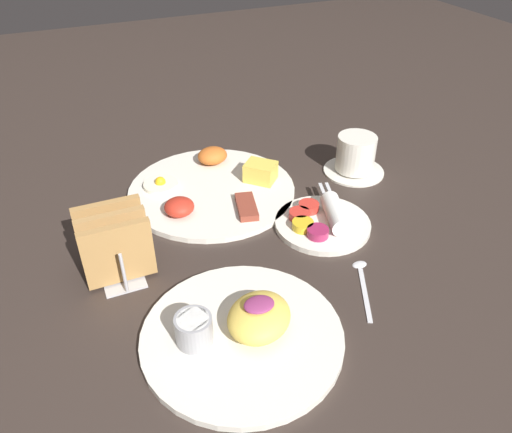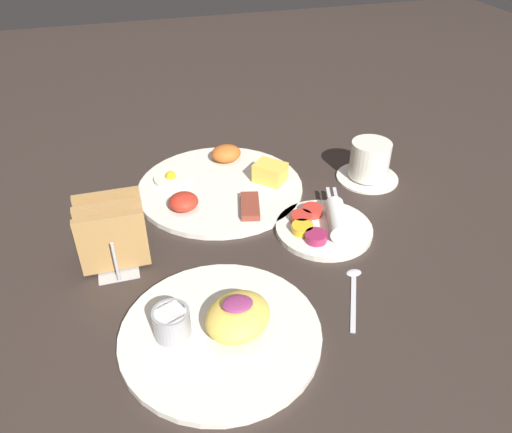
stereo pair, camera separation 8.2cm
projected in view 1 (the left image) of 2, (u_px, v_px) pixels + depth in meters
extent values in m
plane|color=#332823|center=(229.00, 265.00, 0.77)|extent=(3.00, 3.00, 0.00)
cylinder|color=silver|center=(212.00, 190.00, 0.94)|extent=(0.31, 0.31, 0.01)
cube|color=#E5C64C|center=(261.00, 172.00, 0.95)|extent=(0.07, 0.07, 0.04)
ellipsoid|color=#C66023|center=(212.00, 156.00, 1.00)|extent=(0.06, 0.05, 0.03)
cylinder|color=#F4EACC|center=(161.00, 185.00, 0.93)|extent=(0.06, 0.06, 0.01)
sphere|color=yellow|center=(160.00, 182.00, 0.93)|extent=(0.02, 0.02, 0.02)
ellipsoid|color=red|center=(179.00, 207.00, 0.86)|extent=(0.05, 0.05, 0.03)
cube|color=brown|center=(247.00, 207.00, 0.87)|extent=(0.05, 0.08, 0.01)
cylinder|color=silver|center=(323.00, 224.00, 0.85)|extent=(0.16, 0.16, 0.01)
cylinder|color=red|center=(309.00, 207.00, 0.87)|extent=(0.04, 0.04, 0.01)
cylinder|color=red|center=(300.00, 215.00, 0.85)|extent=(0.04, 0.04, 0.01)
cylinder|color=gold|center=(303.00, 225.00, 0.83)|extent=(0.04, 0.04, 0.01)
cylinder|color=#99234C|center=(318.00, 232.00, 0.81)|extent=(0.04, 0.04, 0.01)
cylinder|color=white|center=(335.00, 213.00, 0.84)|extent=(0.06, 0.09, 0.03)
cube|color=silver|center=(323.00, 191.00, 0.89)|extent=(0.02, 0.05, 0.00)
cube|color=silver|center=(329.00, 191.00, 0.90)|extent=(0.02, 0.05, 0.00)
cylinder|color=silver|center=(242.00, 336.00, 0.65)|extent=(0.26, 0.26, 0.01)
ellipsoid|color=#EAC651|center=(259.00, 317.00, 0.64)|extent=(0.12, 0.12, 0.04)
ellipsoid|color=#8C3366|center=(259.00, 304.00, 0.63)|extent=(0.04, 0.03, 0.01)
cylinder|color=#99999E|center=(194.00, 330.00, 0.62)|extent=(0.05, 0.05, 0.04)
cylinder|color=white|center=(193.00, 321.00, 0.62)|extent=(0.04, 0.04, 0.01)
cube|color=#B7B7BC|center=(120.00, 267.00, 0.76)|extent=(0.06, 0.12, 0.01)
cube|color=#AB7D45|center=(118.00, 254.00, 0.71)|extent=(0.10, 0.01, 0.10)
cube|color=#AF8149|center=(114.00, 241.00, 0.73)|extent=(0.10, 0.01, 0.10)
cube|color=#AB7D45|center=(110.00, 229.00, 0.76)|extent=(0.10, 0.01, 0.10)
cylinder|color=#B7B7BC|center=(123.00, 271.00, 0.70)|extent=(0.01, 0.01, 0.07)
cylinder|color=#B7B7BC|center=(110.00, 229.00, 0.78)|extent=(0.01, 0.01, 0.07)
cylinder|color=silver|center=(354.00, 170.00, 1.00)|extent=(0.12, 0.12, 0.01)
cylinder|color=silver|center=(356.00, 153.00, 0.98)|extent=(0.08, 0.08, 0.07)
cylinder|color=#381E0F|center=(358.00, 139.00, 0.96)|extent=(0.06, 0.06, 0.01)
cube|color=silver|center=(365.00, 293.00, 0.72)|extent=(0.05, 0.10, 0.00)
ellipsoid|color=silver|center=(360.00, 263.00, 0.77)|extent=(0.02, 0.02, 0.01)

